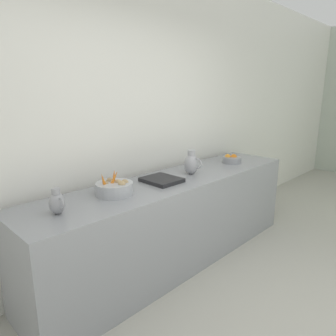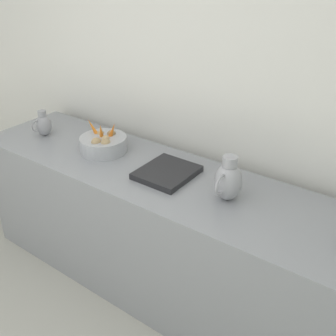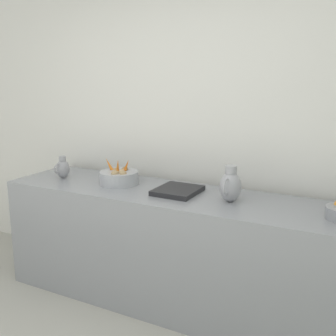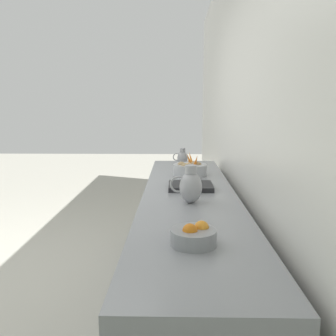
# 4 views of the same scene
# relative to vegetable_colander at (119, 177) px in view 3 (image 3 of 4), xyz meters

# --- Properties ---
(tile_wall_left) EXTENTS (0.10, 9.59, 3.00)m
(tile_wall_left) POSITION_rel_vegetable_colander_xyz_m (-0.42, 1.20, 0.55)
(tile_wall_left) COLOR white
(tile_wall_left) RESTS_ON ground_plane
(prep_counter) EXTENTS (0.68, 3.11, 0.89)m
(prep_counter) POSITION_rel_vegetable_colander_xyz_m (0.03, 0.70, -0.50)
(prep_counter) COLOR gray
(prep_counter) RESTS_ON ground_plane
(vegetable_colander) EXTENTS (0.31, 0.31, 0.21)m
(vegetable_colander) POSITION_rel_vegetable_colander_xyz_m (0.00, 0.00, 0.00)
(vegetable_colander) COLOR #ADAFB5
(vegetable_colander) RESTS_ON prep_counter
(metal_pitcher_tall) EXTENTS (0.21, 0.15, 0.25)m
(metal_pitcher_tall) POSITION_rel_vegetable_colander_xyz_m (0.03, 0.94, 0.06)
(metal_pitcher_tall) COLOR #A3A3A8
(metal_pitcher_tall) RESTS_ON prep_counter
(metal_pitcher_short) EXTENTS (0.16, 0.11, 0.19)m
(metal_pitcher_short) POSITION_rel_vegetable_colander_xyz_m (0.06, -0.53, 0.03)
(metal_pitcher_short) COLOR #939399
(metal_pitcher_short) RESTS_ON prep_counter
(counter_sink_basin) EXTENTS (0.34, 0.30, 0.04)m
(counter_sink_basin) POSITION_rel_vegetable_colander_xyz_m (0.02, 0.53, -0.04)
(counter_sink_basin) COLOR #232326
(counter_sink_basin) RESTS_ON prep_counter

